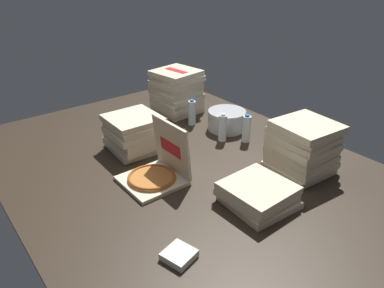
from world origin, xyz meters
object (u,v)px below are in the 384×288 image
(water_bottle_0, at_px, (192,113))
(water_bottle_2, at_px, (223,128))
(open_pizza_box, at_px, (157,170))
(pizza_stack_right_far, at_px, (258,194))
(pizza_stack_left_far, at_px, (177,92))
(ice_bucket, at_px, (227,120))
(pizza_stack_center_near, at_px, (135,133))
(water_bottle_1, at_px, (246,129))
(napkin_pile, at_px, (179,255))
(pizza_stack_right_near, at_px, (303,147))

(water_bottle_0, xyz_separation_m, water_bottle_2, (0.42, -0.00, 0.00))
(open_pizza_box, distance_m, pizza_stack_right_far, 0.71)
(pizza_stack_left_far, relative_size, water_bottle_0, 1.87)
(pizza_stack_right_far, relative_size, ice_bucket, 1.24)
(pizza_stack_center_near, height_order, water_bottle_1, pizza_stack_center_near)
(pizza_stack_center_near, bearing_deg, water_bottle_0, 99.11)
(ice_bucket, relative_size, water_bottle_2, 1.39)
(open_pizza_box, relative_size, water_bottle_1, 1.70)
(water_bottle_0, xyz_separation_m, napkin_pile, (1.30, -1.11, -0.10))
(pizza_stack_right_near, height_order, water_bottle_0, pizza_stack_right_near)
(water_bottle_1, bearing_deg, pizza_stack_center_near, -119.36)
(open_pizza_box, bearing_deg, ice_bucket, 108.84)
(open_pizza_box, bearing_deg, water_bottle_1, 92.71)
(pizza_stack_right_far, bearing_deg, pizza_stack_left_far, 161.95)
(water_bottle_2, height_order, napkin_pile, water_bottle_2)
(pizza_stack_left_far, height_order, water_bottle_2, pizza_stack_left_far)
(pizza_stack_left_far, bearing_deg, ice_bucket, 10.56)
(open_pizza_box, relative_size, water_bottle_2, 1.70)
(open_pizza_box, xyz_separation_m, pizza_stack_right_near, (0.53, 0.89, 0.11))
(pizza_stack_right_far, xyz_separation_m, water_bottle_2, (-0.81, 0.43, 0.05))
(water_bottle_0, distance_m, napkin_pile, 1.71)
(ice_bucket, distance_m, water_bottle_2, 0.24)
(water_bottle_0, bearing_deg, open_pizza_box, -52.34)
(pizza_stack_left_far, xyz_separation_m, napkin_pile, (1.63, -1.18, -0.19))
(pizza_stack_center_near, xyz_separation_m, pizza_stack_right_near, (1.03, 0.77, 0.05))
(ice_bucket, bearing_deg, pizza_stack_center_near, -101.15)
(water_bottle_0, bearing_deg, pizza_stack_right_near, 5.67)
(pizza_stack_right_near, relative_size, water_bottle_2, 1.77)
(open_pizza_box, xyz_separation_m, napkin_pile, (0.70, -0.33, -0.06))
(open_pizza_box, bearing_deg, napkin_pile, -25.34)
(pizza_stack_right_near, distance_m, napkin_pile, 1.24)
(pizza_stack_center_near, bearing_deg, water_bottle_1, 60.64)
(pizza_stack_left_far, distance_m, water_bottle_0, 0.35)
(pizza_stack_left_far, relative_size, napkin_pile, 3.04)
(water_bottle_0, height_order, napkin_pile, water_bottle_0)
(pizza_stack_center_near, xyz_separation_m, pizza_stack_right_far, (1.12, 0.22, -0.07))
(pizza_stack_center_near, distance_m, water_bottle_0, 0.67)
(pizza_stack_left_far, relative_size, ice_bucket, 1.35)
(water_bottle_1, bearing_deg, pizza_stack_right_near, -2.87)
(pizza_stack_right_far, bearing_deg, water_bottle_2, 151.68)
(pizza_stack_right_near, bearing_deg, ice_bucket, 175.27)
(ice_bucket, height_order, water_bottle_1, water_bottle_1)
(pizza_stack_center_near, distance_m, napkin_pile, 1.28)
(pizza_stack_left_far, xyz_separation_m, ice_bucket, (0.60, 0.11, -0.13))
(water_bottle_0, bearing_deg, pizza_stack_left_far, 167.96)
(pizza_stack_left_far, xyz_separation_m, water_bottle_0, (0.33, -0.07, -0.10))
(pizza_stack_left_far, bearing_deg, napkin_pile, -35.87)
(open_pizza_box, relative_size, pizza_stack_right_near, 0.96)
(pizza_stack_left_far, relative_size, water_bottle_1, 1.87)
(ice_bucket, distance_m, water_bottle_1, 0.29)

